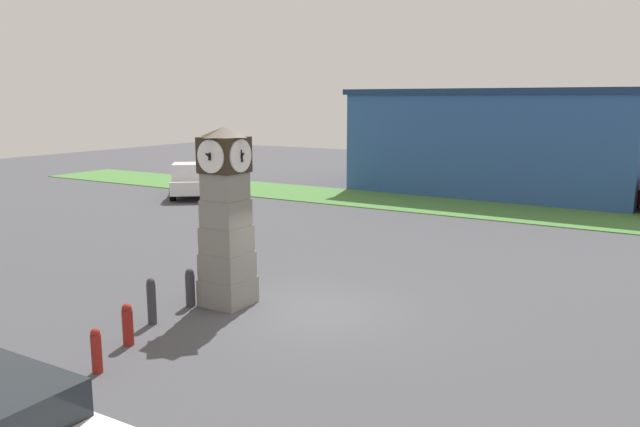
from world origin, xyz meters
name	(u,v)px	position (x,y,z in m)	size (l,w,h in m)	color
ground_plane	(314,311)	(0.00, 0.00, 0.00)	(88.78, 88.78, 0.00)	#424247
clock_tower	(226,221)	(-2.17, -0.66, 2.15)	(1.26, 1.30, 4.49)	gray
bollard_near_tower	(190,287)	(-2.87, -1.29, 0.50)	(0.24, 0.24, 0.98)	#333338
bollard_mid_row	(152,301)	(-2.75, -2.70, 0.56)	(0.21, 0.21, 1.11)	#333338
bollard_far_row	(128,324)	(-2.25, -3.88, 0.47)	(0.23, 0.23, 0.92)	maroon
bollard_end_row	(96,350)	(-1.70, -5.14, 0.45)	(0.20, 0.20, 0.89)	maroon
pickup_truck	(195,179)	(-15.20, 12.53, 0.93)	(4.74, 5.18, 1.85)	silver
warehouse_blue_far	(498,141)	(-1.74, 22.62, 2.85)	(15.57, 8.73, 5.69)	#2D5193
grass_verge_far	(438,205)	(-2.81, 16.28, 0.02)	(53.27, 4.97, 0.04)	#477A38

